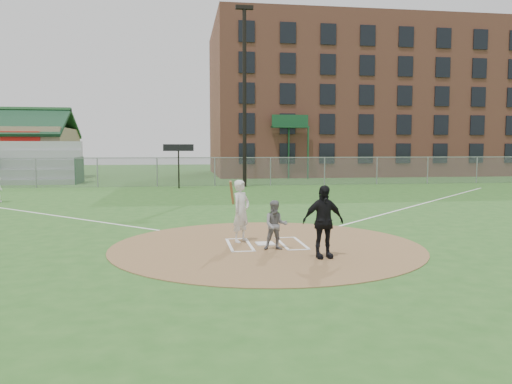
{
  "coord_description": "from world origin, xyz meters",
  "views": [
    {
      "loc": [
        -2.24,
        -13.2,
        2.64
      ],
      "look_at": [
        0.0,
        2.0,
        1.3
      ],
      "focal_mm": 35.0,
      "sensor_mm": 36.0,
      "label": 1
    }
  ],
  "objects": [
    {
      "name": "batter_at_plate",
      "position": [
        -0.63,
        0.58,
        0.9
      ],
      "size": [
        0.78,
        1.07,
        1.78
      ],
      "color": "silver",
      "rests_on": "dirt_circle"
    },
    {
      "name": "catcher",
      "position": [
        0.13,
        -0.62,
        0.66
      ],
      "size": [
        0.67,
        0.55,
        1.29
      ],
      "primitive_type": "imported",
      "rotation": [
        0.0,
        0.0,
        -0.11
      ],
      "color": "slate",
      "rests_on": "dirt_circle"
    },
    {
      "name": "outfield_fence",
      "position": [
        0.0,
        22.0,
        1.02
      ],
      "size": [
        56.08,
        0.08,
        2.03
      ],
      "color": "slate",
      "rests_on": "ground"
    },
    {
      "name": "home_plate",
      "position": [
        -0.02,
        0.14,
        0.04
      ],
      "size": [
        0.51,
        0.51,
        0.03
      ],
      "primitive_type": "cube",
      "rotation": [
        0.0,
        0.0,
        0.04
      ],
      "color": "white",
      "rests_on": "dirt_circle"
    },
    {
      "name": "light_pole",
      "position": [
        2.0,
        21.0,
        6.61
      ],
      "size": [
        1.2,
        0.3,
        12.22
      ],
      "color": "black",
      "rests_on": "ground"
    },
    {
      "name": "foul_line_first",
      "position": [
        9.0,
        9.0,
        0.01
      ],
      "size": [
        17.04,
        17.04,
        0.01
      ],
      "primitive_type": "cube",
      "rotation": [
        0.0,
        0.0,
        -0.79
      ],
      "color": "white",
      "rests_on": "ground"
    },
    {
      "name": "bleachers",
      "position": [
        -13.0,
        26.2,
        1.59
      ],
      "size": [
        6.08,
        3.2,
        3.2
      ],
      "color": "#B7BABF",
      "rests_on": "ground"
    },
    {
      "name": "ground",
      "position": [
        0.0,
        0.0,
        0.0
      ],
      "size": [
        140.0,
        140.0,
        0.0
      ],
      "primitive_type": "plane",
      "color": "#29591E",
      "rests_on": "ground"
    },
    {
      "name": "umpire",
      "position": [
        1.08,
        -1.74,
        0.9
      ],
      "size": [
        1.07,
        0.54,
        1.76
      ],
      "primitive_type": "imported",
      "rotation": [
        0.0,
        0.0,
        0.11
      ],
      "color": "black",
      "rests_on": "dirt_circle"
    },
    {
      "name": "batters_boxes",
      "position": [
        0.0,
        0.15,
        0.03
      ],
      "size": [
        2.08,
        1.88,
        0.01
      ],
      "color": "white",
      "rests_on": "dirt_circle"
    },
    {
      "name": "brick_warehouse",
      "position": [
        16.0,
        37.96,
        7.5
      ],
      "size": [
        30.0,
        17.17,
        15.0
      ],
      "color": "#A35946",
      "rests_on": "ground"
    },
    {
      "name": "dirt_circle",
      "position": [
        0.0,
        0.0,
        0.01
      ],
      "size": [
        8.4,
        8.4,
        0.02
      ],
      "primitive_type": "cylinder",
      "color": "olive",
      "rests_on": "ground"
    },
    {
      "name": "scoreboard_sign",
      "position": [
        -2.5,
        20.2,
        2.39
      ],
      "size": [
        2.0,
        0.1,
        2.93
      ],
      "color": "black",
      "rests_on": "ground"
    },
    {
      "name": "foul_line_third",
      "position": [
        -9.0,
        9.0,
        0.01
      ],
      "size": [
        17.04,
        17.04,
        0.01
      ],
      "primitive_type": "cube",
      "rotation": [
        0.0,
        0.0,
        0.79
      ],
      "color": "white",
      "rests_on": "ground"
    }
  ]
}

